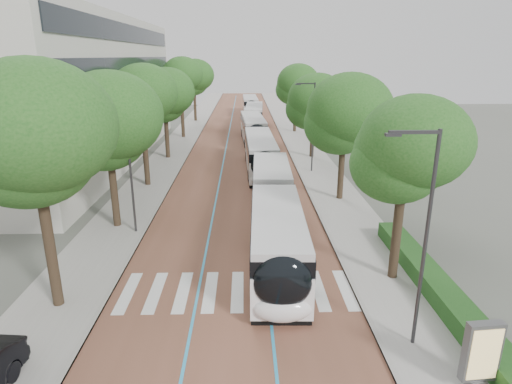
{
  "coord_description": "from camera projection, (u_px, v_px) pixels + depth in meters",
  "views": [
    {
      "loc": [
        0.58,
        -16.34,
        10.33
      ],
      "look_at": [
        1.26,
        8.49,
        2.4
      ],
      "focal_mm": 30.0,
      "sensor_mm": 36.0,
      "label": 1
    }
  ],
  "objects": [
    {
      "name": "ground",
      "position": [
        233.0,
        303.0,
        18.69
      ],
      "size": [
        160.0,
        160.0,
        0.0
      ],
      "primitive_type": "plane",
      "color": "#51544C",
      "rests_on": "ground"
    },
    {
      "name": "road",
      "position": [
        240.0,
        137.0,
        56.78
      ],
      "size": [
        11.0,
        140.0,
        0.02
      ],
      "primitive_type": "cube",
      "color": "brown",
      "rests_on": "ground"
    },
    {
      "name": "sidewalk_left",
      "position": [
        184.0,
        137.0,
        56.57
      ],
      "size": [
        4.0,
        140.0,
        0.12
      ],
      "primitive_type": "cube",
      "color": "gray",
      "rests_on": "ground"
    },
    {
      "name": "sidewalk_right",
      "position": [
        296.0,
        137.0,
        56.96
      ],
      "size": [
        4.0,
        140.0,
        0.12
      ],
      "primitive_type": "cube",
      "color": "gray",
      "rests_on": "ground"
    },
    {
      "name": "kerb_left",
      "position": [
        198.0,
        137.0,
        56.62
      ],
      "size": [
        0.2,
        140.0,
        0.14
      ],
      "primitive_type": "cube",
      "color": "gray",
      "rests_on": "ground"
    },
    {
      "name": "kerb_right",
      "position": [
        282.0,
        137.0,
        56.91
      ],
      "size": [
        0.2,
        140.0,
        0.14
      ],
      "primitive_type": "cube",
      "color": "gray",
      "rests_on": "ground"
    },
    {
      "name": "zebra_crossing",
      "position": [
        237.0,
        291.0,
        19.64
      ],
      "size": [
        10.55,
        3.6,
        0.01
      ],
      "color": "silver",
      "rests_on": "ground"
    },
    {
      "name": "lane_line_left",
      "position": [
        228.0,
        137.0,
        56.73
      ],
      "size": [
        0.12,
        126.0,
        0.01
      ],
      "primitive_type": "cube",
      "color": "#2896CB",
      "rests_on": "road"
    },
    {
      "name": "lane_line_right",
      "position": [
        252.0,
        137.0,
        56.82
      ],
      "size": [
        0.12,
        126.0,
        0.01
      ],
      "primitive_type": "cube",
      "color": "#2896CB",
      "rests_on": "road"
    },
    {
      "name": "office_building",
      "position": [
        44.0,
        91.0,
        42.72
      ],
      "size": [
        18.11,
        40.0,
        14.0
      ],
      "color": "#B7B3A9",
      "rests_on": "ground"
    },
    {
      "name": "hedge",
      "position": [
        440.0,
        290.0,
        18.77
      ],
      "size": [
        1.2,
        14.0,
        0.8
      ],
      "primitive_type": "cube",
      "color": "#1C4618",
      "rests_on": "sidewalk_right"
    },
    {
      "name": "streetlight_near",
      "position": [
        422.0,
        226.0,
        14.54
      ],
      "size": [
        1.82,
        0.2,
        8.0
      ],
      "color": "#323235",
      "rests_on": "sidewalk_right"
    },
    {
      "name": "streetlight_far",
      "position": [
        312.0,
        120.0,
        38.35
      ],
      "size": [
        1.82,
        0.2,
        8.0
      ],
      "color": "#323235",
      "rests_on": "sidewalk_right"
    },
    {
      "name": "lamp_post_left",
      "position": [
        130.0,
        168.0,
        24.9
      ],
      "size": [
        0.14,
        0.14,
        8.0
      ],
      "primitive_type": "cylinder",
      "color": "#323235",
      "rests_on": "sidewalk_left"
    },
    {
      "name": "trees_left",
      "position": [
        157.0,
        96.0,
        39.36
      ],
      "size": [
        6.16,
        60.99,
        9.77
      ],
      "color": "black",
      "rests_on": "ground"
    },
    {
      "name": "trees_right",
      "position": [
        320.0,
        104.0,
        39.91
      ],
      "size": [
        6.04,
        47.34,
        8.8
      ],
      "color": "black",
      "rests_on": "ground"
    },
    {
      "name": "lead_bus",
      "position": [
        274.0,
        215.0,
        24.55
      ],
      "size": [
        3.09,
        18.47,
        3.2
      ],
      "rotation": [
        0.0,
        0.0,
        -0.03
      ],
      "color": "black",
      "rests_on": "ground"
    },
    {
      "name": "bus_queued_0",
      "position": [
        261.0,
        155.0,
        39.4
      ],
      "size": [
        2.83,
        12.46,
        3.2
      ],
      "rotation": [
        0.0,
        0.0,
        0.03
      ],
      "color": "white",
      "rests_on": "ground"
    },
    {
      "name": "bus_queued_1",
      "position": [
        253.0,
        130.0,
        52.78
      ],
      "size": [
        3.16,
        12.51,
        3.2
      ],
      "rotation": [
        0.0,
        0.0,
        0.05
      ],
      "color": "white",
      "rests_on": "ground"
    },
    {
      "name": "bus_queued_2",
      "position": [
        254.0,
        116.0,
        64.54
      ],
      "size": [
        3.05,
        12.49,
        3.2
      ],
      "rotation": [
        0.0,
        0.0,
        -0.04
      ],
      "color": "white",
      "rests_on": "ground"
    },
    {
      "name": "bus_queued_3",
      "position": [
        250.0,
        106.0,
        78.03
      ],
      "size": [
        2.79,
        12.45,
        3.2
      ],
      "rotation": [
        0.0,
        0.0,
        0.02
      ],
      "color": "white",
      "rests_on": "ground"
    },
    {
      "name": "ad_panel",
      "position": [
        481.0,
        355.0,
        13.38
      ],
      "size": [
        1.19,
        0.5,
        2.43
      ],
      "rotation": [
        0.0,
        0.0,
        0.09
      ],
      "color": "#59595B",
      "rests_on": "sidewalk_right"
    }
  ]
}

